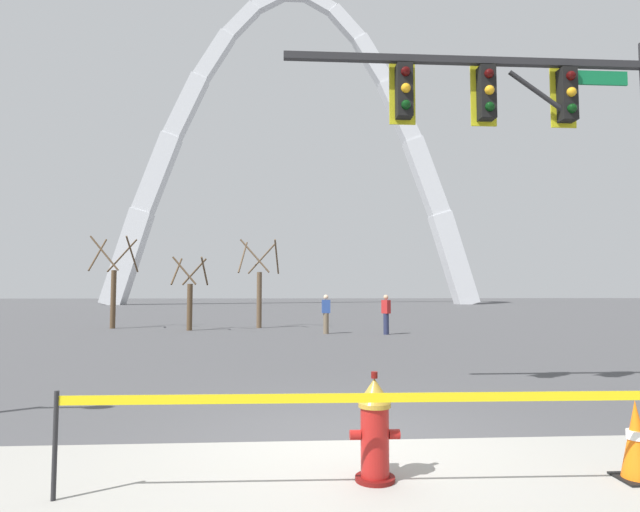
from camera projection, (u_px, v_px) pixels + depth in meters
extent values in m
plane|color=#474749|center=(342.00, 438.00, 6.10)|extent=(240.00, 240.00, 0.00)
cylinder|color=#5E0F0D|center=(375.00, 479.00, 4.68)|extent=(0.36, 0.36, 0.05)
cylinder|color=maroon|center=(375.00, 441.00, 4.71)|extent=(0.26, 0.26, 0.62)
cylinder|color=#A8842D|center=(375.00, 405.00, 4.73)|extent=(0.30, 0.30, 0.04)
cone|color=#A8842D|center=(374.00, 390.00, 4.74)|extent=(0.30, 0.30, 0.22)
cylinder|color=#5E0F0D|center=(374.00, 375.00, 4.75)|extent=(0.06, 0.06, 0.06)
cylinder|color=maroon|center=(355.00, 435.00, 4.70)|extent=(0.10, 0.09, 0.09)
cylinder|color=maroon|center=(394.00, 434.00, 4.72)|extent=(0.10, 0.09, 0.09)
cylinder|color=maroon|center=(371.00, 439.00, 4.90)|extent=(0.13, 0.14, 0.13)
cylinder|color=#5E0F0D|center=(370.00, 436.00, 4.98)|extent=(0.15, 0.03, 0.15)
cylinder|color=#232326|center=(55.00, 446.00, 4.27)|extent=(0.04, 0.04, 0.90)
cube|color=yellow|center=(415.00, 397.00, 4.42)|extent=(6.04, 0.12, 0.08)
cube|color=black|center=(638.00, 479.00, 4.70)|extent=(0.36, 0.36, 0.03)
cone|color=orange|center=(636.00, 439.00, 4.73)|extent=(0.28, 0.28, 0.70)
cylinder|color=white|center=(636.00, 435.00, 4.73)|extent=(0.17, 0.17, 0.08)
cube|color=#232326|center=(468.00, 61.00, 8.66)|extent=(6.20, 0.12, 0.12)
cylinder|color=#232326|center=(541.00, 94.00, 8.69)|extent=(1.11, 0.08, 0.81)
cube|color=black|center=(567.00, 95.00, 8.72)|extent=(0.26, 0.24, 0.90)
cube|color=gold|center=(563.00, 98.00, 8.86)|extent=(0.44, 0.03, 1.04)
sphere|color=#360606|center=(571.00, 76.00, 8.61)|extent=(0.16, 0.16, 0.16)
sphere|color=orange|center=(571.00, 92.00, 8.59)|extent=(0.16, 0.16, 0.16)
sphere|color=black|center=(572.00, 108.00, 8.57)|extent=(0.16, 0.16, 0.16)
cube|color=black|center=(486.00, 93.00, 8.64)|extent=(0.26, 0.24, 0.90)
cube|color=gold|center=(483.00, 96.00, 8.78)|extent=(0.44, 0.03, 1.04)
sphere|color=#360606|center=(489.00, 74.00, 8.53)|extent=(0.16, 0.16, 0.16)
sphere|color=orange|center=(489.00, 90.00, 8.51)|extent=(0.16, 0.16, 0.16)
sphere|color=black|center=(490.00, 107.00, 8.49)|extent=(0.16, 0.16, 0.16)
cube|color=black|center=(404.00, 91.00, 8.55)|extent=(0.26, 0.24, 0.90)
cube|color=gold|center=(402.00, 94.00, 8.69)|extent=(0.44, 0.03, 1.04)
sphere|color=#360606|center=(406.00, 71.00, 8.44)|extent=(0.16, 0.16, 0.16)
sphere|color=orange|center=(406.00, 88.00, 8.42)|extent=(0.16, 0.16, 0.16)
sphere|color=black|center=(406.00, 105.00, 8.40)|extent=(0.16, 0.16, 0.16)
cube|color=#0F6638|center=(601.00, 78.00, 8.76)|extent=(0.90, 0.04, 0.24)
cube|color=silver|center=(127.00, 258.00, 66.76)|extent=(6.20, 2.70, 12.93)
cube|color=silver|center=(157.00, 174.00, 67.73)|extent=(5.94, 2.46, 10.98)
cube|color=silver|center=(186.00, 108.00, 68.57)|extent=(5.66, 2.22, 9.04)
cube|color=silver|center=(214.00, 57.00, 69.27)|extent=(5.34, 1.98, 7.13)
cube|color=silver|center=(241.00, 22.00, 69.83)|extent=(4.96, 1.74, 5.26)
cube|color=silver|center=(268.00, 1.00, 70.26)|extent=(4.41, 1.51, 3.37)
cube|color=silver|center=(321.00, 3.00, 70.69)|extent=(4.41, 1.51, 3.37)
cube|color=silver|center=(347.00, 25.00, 70.71)|extent=(4.96, 1.74, 5.26)
cube|color=silver|center=(373.00, 61.00, 70.58)|extent=(5.34, 1.98, 7.13)
cube|color=silver|center=(399.00, 112.00, 70.32)|extent=(5.66, 2.22, 9.04)
cube|color=silver|center=(426.00, 178.00, 69.92)|extent=(5.94, 2.46, 10.98)
cube|color=silver|center=(453.00, 259.00, 69.38)|extent=(6.20, 2.70, 12.93)
cylinder|color=brown|center=(113.00, 299.00, 24.10)|extent=(0.24, 0.24, 2.72)
cylinder|color=brown|center=(98.00, 255.00, 24.35)|extent=(0.37, 1.46, 1.63)
cylinder|color=brown|center=(132.00, 254.00, 24.21)|extent=(0.23, 1.48, 1.63)
cylinder|color=brown|center=(122.00, 256.00, 25.08)|extent=(1.48, 0.23, 1.63)
cylinder|color=brown|center=(104.00, 253.00, 23.41)|extent=(1.46, 0.40, 1.63)
cylinder|color=brown|center=(190.00, 307.00, 22.86)|extent=(0.24, 0.24, 2.06)
cylinder|color=brown|center=(177.00, 271.00, 23.05)|extent=(0.30, 1.13, 1.24)
cylinder|color=brown|center=(205.00, 271.00, 22.94)|extent=(0.19, 1.13, 1.24)
cylinder|color=brown|center=(194.00, 272.00, 23.61)|extent=(1.13, 0.19, 1.24)
cylinder|color=brown|center=(184.00, 271.00, 22.34)|extent=(1.12, 0.32, 1.24)
cylinder|color=brown|center=(259.00, 300.00, 24.44)|extent=(0.24, 0.24, 2.64)
cylinder|color=brown|center=(243.00, 257.00, 24.70)|extent=(0.36, 1.42, 1.58)
cylinder|color=brown|center=(277.00, 257.00, 24.55)|extent=(0.22, 1.44, 1.58)
cylinder|color=brown|center=(262.00, 258.00, 25.40)|extent=(1.44, 0.22, 1.58)
cylinder|color=brown|center=(255.00, 256.00, 23.77)|extent=(1.42, 0.39, 1.58)
cylinder|color=brown|center=(326.00, 323.00, 21.03)|extent=(0.22, 0.22, 0.84)
cube|color=#2D4C99|center=(326.00, 306.00, 21.08)|extent=(0.34, 0.20, 0.54)
sphere|color=beige|center=(326.00, 297.00, 21.11)|extent=(0.20, 0.20, 0.20)
cylinder|color=#232847|center=(386.00, 324.00, 20.67)|extent=(0.22, 0.22, 0.84)
cube|color=#B22323|center=(386.00, 307.00, 20.71)|extent=(0.35, 0.39, 0.54)
sphere|color=tan|center=(386.00, 297.00, 20.74)|extent=(0.20, 0.20, 0.20)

